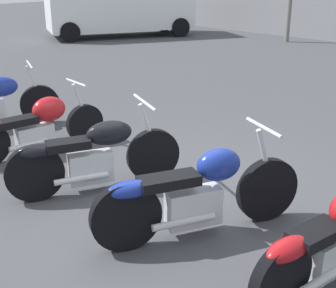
{
  "coord_description": "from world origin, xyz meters",
  "views": [
    {
      "loc": [
        3.44,
        -3.56,
        2.49
      ],
      "look_at": [
        0.0,
        -0.15,
        0.65
      ],
      "focal_mm": 50.0,
      "sensor_mm": 36.0,
      "label": 1
    }
  ],
  "objects_px": {
    "motorcycle_slot_2": "(93,156)",
    "motorcycle_slot_4": "(336,237)",
    "motorcycle_slot_3": "(197,193)",
    "parked_van": "(120,5)",
    "motorcycle_slot_1": "(37,126)"
  },
  "relations": [
    {
      "from": "motorcycle_slot_4",
      "to": "parked_van",
      "type": "bearing_deg",
      "value": 155.74
    },
    {
      "from": "parked_van",
      "to": "motorcycle_slot_4",
      "type": "bearing_deg",
      "value": -8.1
    },
    {
      "from": "motorcycle_slot_1",
      "to": "motorcycle_slot_3",
      "type": "relative_size",
      "value": 0.99
    },
    {
      "from": "parked_van",
      "to": "motorcycle_slot_3",
      "type": "bearing_deg",
      "value": -11.75
    },
    {
      "from": "motorcycle_slot_2",
      "to": "motorcycle_slot_4",
      "type": "relative_size",
      "value": 1.0
    },
    {
      "from": "parked_van",
      "to": "motorcycle_slot_1",
      "type": "bearing_deg",
      "value": -20.25
    },
    {
      "from": "motorcycle_slot_3",
      "to": "parked_van",
      "type": "bearing_deg",
      "value": 166.73
    },
    {
      "from": "motorcycle_slot_2",
      "to": "motorcycle_slot_4",
      "type": "bearing_deg",
      "value": 30.1
    },
    {
      "from": "motorcycle_slot_2",
      "to": "parked_van",
      "type": "xyz_separation_m",
      "value": [
        -10.04,
        8.66,
        0.71
      ]
    },
    {
      "from": "motorcycle_slot_2",
      "to": "motorcycle_slot_3",
      "type": "height_order",
      "value": "motorcycle_slot_3"
    },
    {
      "from": "motorcycle_slot_2",
      "to": "motorcycle_slot_3",
      "type": "distance_m",
      "value": 1.51
    },
    {
      "from": "motorcycle_slot_3",
      "to": "parked_van",
      "type": "distance_m",
      "value": 14.37
    },
    {
      "from": "motorcycle_slot_3",
      "to": "motorcycle_slot_4",
      "type": "relative_size",
      "value": 1.05
    },
    {
      "from": "motorcycle_slot_3",
      "to": "parked_van",
      "type": "relative_size",
      "value": 0.36
    },
    {
      "from": "motorcycle_slot_1",
      "to": "motorcycle_slot_3",
      "type": "distance_m",
      "value": 3.02
    }
  ]
}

